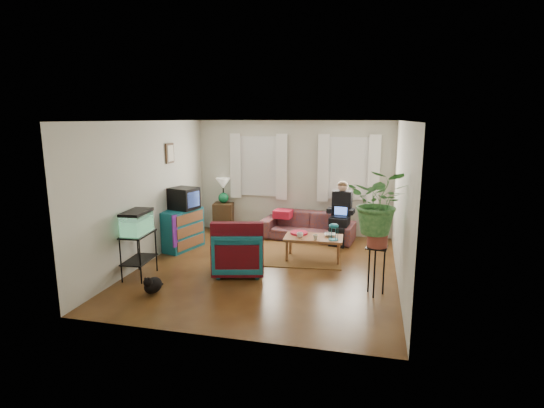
% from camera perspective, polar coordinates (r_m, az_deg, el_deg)
% --- Properties ---
extents(floor, '(4.50, 5.00, 0.01)m').
position_cam_1_polar(floor, '(7.69, -0.70, -8.64)').
color(floor, '#4F2B14').
rests_on(floor, ground).
extents(ceiling, '(4.50, 5.00, 0.01)m').
position_cam_1_polar(ceiling, '(7.22, -0.75, 11.12)').
color(ceiling, white).
rests_on(ceiling, wall_back).
extents(wall_back, '(4.50, 0.01, 2.60)m').
position_cam_1_polar(wall_back, '(9.76, 2.85, 3.54)').
color(wall_back, silver).
rests_on(wall_back, floor).
extents(wall_front, '(4.50, 0.01, 2.60)m').
position_cam_1_polar(wall_front, '(5.02, -7.68, -4.17)').
color(wall_front, silver).
rests_on(wall_front, floor).
extents(wall_left, '(0.01, 5.00, 2.60)m').
position_cam_1_polar(wall_left, '(8.18, -16.20, 1.55)').
color(wall_left, silver).
rests_on(wall_left, floor).
extents(wall_right, '(0.01, 5.00, 2.60)m').
position_cam_1_polar(wall_right, '(7.15, 17.05, 0.12)').
color(wall_right, silver).
rests_on(wall_right, floor).
extents(window_left, '(1.08, 0.04, 1.38)m').
position_cam_1_polar(window_left, '(9.89, -1.74, 5.11)').
color(window_left, white).
rests_on(window_left, wall_back).
extents(window_right, '(1.08, 0.04, 1.38)m').
position_cam_1_polar(window_right, '(9.56, 10.25, 4.72)').
color(window_right, white).
rests_on(window_right, wall_back).
extents(curtains_left, '(1.36, 0.06, 1.50)m').
position_cam_1_polar(curtains_left, '(9.81, -1.86, 5.06)').
color(curtains_left, white).
rests_on(curtains_left, wall_back).
extents(curtains_right, '(1.36, 0.06, 1.50)m').
position_cam_1_polar(curtains_right, '(9.48, 10.22, 4.66)').
color(curtains_right, white).
rests_on(curtains_right, wall_back).
extents(picture_frame, '(0.04, 0.32, 0.40)m').
position_cam_1_polar(picture_frame, '(8.83, -13.53, 6.64)').
color(picture_frame, '#3D2616').
rests_on(picture_frame, wall_left).
extents(area_rug, '(2.14, 1.78, 0.01)m').
position_cam_1_polar(area_rug, '(8.46, 2.38, -6.69)').
color(area_rug, brown).
rests_on(area_rug, floor).
extents(sofa, '(2.11, 1.04, 0.79)m').
position_cam_1_polar(sofa, '(9.43, 4.85, -2.37)').
color(sofa, brown).
rests_on(sofa, floor).
extents(seated_person, '(0.58, 0.68, 1.21)m').
position_cam_1_polar(seated_person, '(9.22, 9.24, -1.48)').
color(seated_person, black).
rests_on(seated_person, sofa).
extents(side_table, '(0.51, 0.51, 0.66)m').
position_cam_1_polar(side_table, '(10.23, -6.49, -1.68)').
color(side_table, '#3F2817').
rests_on(side_table, floor).
extents(table_lamp, '(0.39, 0.39, 0.61)m').
position_cam_1_polar(table_lamp, '(10.10, -6.56, 1.72)').
color(table_lamp, white).
rests_on(table_lamp, side_table).
extents(dresser, '(0.69, 1.00, 0.82)m').
position_cam_1_polar(dresser, '(8.89, -12.07, -3.33)').
color(dresser, '#105460').
rests_on(dresser, floor).
extents(crt_tv, '(0.61, 0.58, 0.44)m').
position_cam_1_polar(crt_tv, '(8.81, -11.77, 0.75)').
color(crt_tv, black).
rests_on(crt_tv, dresser).
extents(aquarium_stand, '(0.43, 0.70, 0.76)m').
position_cam_1_polar(aquarium_stand, '(7.53, -17.44, -6.59)').
color(aquarium_stand, black).
rests_on(aquarium_stand, floor).
extents(aquarium, '(0.38, 0.64, 0.40)m').
position_cam_1_polar(aquarium, '(7.38, -17.71, -2.31)').
color(aquarium, '#7FD899').
rests_on(aquarium, aquarium_stand).
extents(black_cat, '(0.25, 0.37, 0.31)m').
position_cam_1_polar(black_cat, '(6.85, -15.72, -10.27)').
color(black_cat, black).
rests_on(black_cat, floor).
extents(armchair, '(1.01, 0.97, 0.86)m').
position_cam_1_polar(armchair, '(7.41, -4.51, -5.95)').
color(armchair, '#105564').
rests_on(armchair, floor).
extents(serape_throw, '(0.89, 0.41, 0.71)m').
position_cam_1_polar(serape_throw, '(7.03, -4.70, -5.36)').
color(serape_throw, '#9E0A0A').
rests_on(serape_throw, armchair).
extents(coffee_table, '(1.11, 0.64, 0.45)m').
position_cam_1_polar(coffee_table, '(8.12, 5.58, -5.93)').
color(coffee_table, brown).
rests_on(coffee_table, floor).
extents(cup_a, '(0.13, 0.13, 0.10)m').
position_cam_1_polar(cup_a, '(7.97, 3.78, -4.18)').
color(cup_a, white).
rests_on(cup_a, coffee_table).
extents(cup_b, '(0.10, 0.10, 0.09)m').
position_cam_1_polar(cup_b, '(7.86, 5.86, -4.44)').
color(cup_b, beige).
rests_on(cup_b, coffee_table).
extents(bowl, '(0.22, 0.22, 0.05)m').
position_cam_1_polar(bowl, '(8.12, 7.77, -4.12)').
color(bowl, white).
rests_on(bowl, coffee_table).
extents(snack_tray, '(0.35, 0.35, 0.04)m').
position_cam_1_polar(snack_tray, '(8.22, 3.65, -3.90)').
color(snack_tray, '#B21414').
rests_on(snack_tray, coffee_table).
extents(birdcage, '(0.19, 0.19, 0.32)m').
position_cam_1_polar(birdcage, '(7.84, 8.27, -3.70)').
color(birdcage, '#115B6B').
rests_on(birdcage, coffee_table).
extents(plant_stand, '(0.37, 0.37, 0.76)m').
position_cam_1_polar(plant_stand, '(6.66, 13.77, -8.72)').
color(plant_stand, black).
rests_on(plant_stand, floor).
extents(potted_plant, '(0.97, 0.87, 0.97)m').
position_cam_1_polar(potted_plant, '(6.41, 14.15, -1.06)').
color(potted_plant, '#599947').
rests_on(potted_plant, plant_stand).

